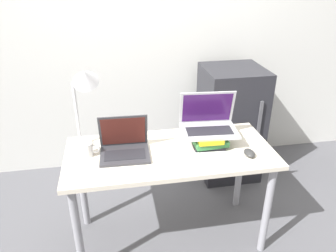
{
  "coord_description": "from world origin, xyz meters",
  "views": [
    {
      "loc": [
        -0.34,
        -1.48,
        1.8
      ],
      "look_at": [
        -0.01,
        0.3,
        0.9
      ],
      "focal_mm": 35.0,
      "sensor_mm": 36.0,
      "label": 1
    }
  ],
  "objects_px": {
    "mug": "(87,149)",
    "mini_fridge": "(230,123)",
    "laptop_on_books": "(208,123)",
    "book_stack": "(207,138)",
    "wireless_keyboard": "(216,157)",
    "desk_lamp": "(84,86)",
    "laptop_left": "(124,147)",
    "mouse": "(249,153)"
  },
  "relations": [
    {
      "from": "mug",
      "to": "mini_fridge",
      "type": "xyz_separation_m",
      "value": [
        1.21,
        0.7,
        -0.26
      ]
    },
    {
      "from": "laptop_on_books",
      "to": "book_stack",
      "type": "bearing_deg",
      "value": -113.22
    },
    {
      "from": "wireless_keyboard",
      "to": "desk_lamp",
      "type": "bearing_deg",
      "value": 159.12
    },
    {
      "from": "laptop_on_books",
      "to": "wireless_keyboard",
      "type": "bearing_deg",
      "value": -91.66
    },
    {
      "from": "laptop_on_books",
      "to": "desk_lamp",
      "type": "height_order",
      "value": "desk_lamp"
    },
    {
      "from": "desk_lamp",
      "to": "wireless_keyboard",
      "type": "bearing_deg",
      "value": -20.88
    },
    {
      "from": "laptop_left",
      "to": "laptop_on_books",
      "type": "relative_size",
      "value": 0.82
    },
    {
      "from": "mug",
      "to": "mini_fridge",
      "type": "relative_size",
      "value": 0.12
    },
    {
      "from": "book_stack",
      "to": "mug",
      "type": "relative_size",
      "value": 2.25
    },
    {
      "from": "book_stack",
      "to": "wireless_keyboard",
      "type": "distance_m",
      "value": 0.19
    },
    {
      "from": "book_stack",
      "to": "laptop_left",
      "type": "bearing_deg",
      "value": -176.75
    },
    {
      "from": "laptop_on_books",
      "to": "mouse",
      "type": "height_order",
      "value": "laptop_on_books"
    },
    {
      "from": "book_stack",
      "to": "wireless_keyboard",
      "type": "bearing_deg",
      "value": -88.56
    },
    {
      "from": "book_stack",
      "to": "desk_lamp",
      "type": "bearing_deg",
      "value": 172.33
    },
    {
      "from": "laptop_on_books",
      "to": "mug",
      "type": "bearing_deg",
      "value": -177.02
    },
    {
      "from": "laptop_left",
      "to": "mouse",
      "type": "distance_m",
      "value": 0.79
    },
    {
      "from": "book_stack",
      "to": "laptop_on_books",
      "type": "distance_m",
      "value": 0.1
    },
    {
      "from": "wireless_keyboard",
      "to": "mini_fridge",
      "type": "bearing_deg",
      "value": 64.16
    },
    {
      "from": "laptop_left",
      "to": "book_stack",
      "type": "height_order",
      "value": "laptop_left"
    },
    {
      "from": "wireless_keyboard",
      "to": "mug",
      "type": "xyz_separation_m",
      "value": [
        -0.78,
        0.17,
        0.04
      ]
    },
    {
      "from": "wireless_keyboard",
      "to": "desk_lamp",
      "type": "distance_m",
      "value": 0.92
    },
    {
      "from": "laptop_left",
      "to": "mouse",
      "type": "height_order",
      "value": "laptop_left"
    },
    {
      "from": "mug",
      "to": "wireless_keyboard",
      "type": "bearing_deg",
      "value": -12.53
    },
    {
      "from": "book_stack",
      "to": "desk_lamp",
      "type": "height_order",
      "value": "desk_lamp"
    },
    {
      "from": "mouse",
      "to": "mini_fridge",
      "type": "distance_m",
      "value": 0.93
    },
    {
      "from": "mug",
      "to": "desk_lamp",
      "type": "xyz_separation_m",
      "value": [
        0.02,
        0.12,
        0.38
      ]
    },
    {
      "from": "mouse",
      "to": "book_stack",
      "type": "bearing_deg",
      "value": 138.51
    },
    {
      "from": "laptop_on_books",
      "to": "mouse",
      "type": "bearing_deg",
      "value": -46.5
    },
    {
      "from": "laptop_on_books",
      "to": "desk_lamp",
      "type": "bearing_deg",
      "value": 174.32
    },
    {
      "from": "desk_lamp",
      "to": "book_stack",
      "type": "bearing_deg",
      "value": -7.67
    },
    {
      "from": "desk_lamp",
      "to": "laptop_on_books",
      "type": "bearing_deg",
      "value": -5.68
    },
    {
      "from": "book_stack",
      "to": "mini_fridge",
      "type": "bearing_deg",
      "value": 57.99
    },
    {
      "from": "laptop_left",
      "to": "laptop_on_books",
      "type": "distance_m",
      "value": 0.57
    },
    {
      "from": "desk_lamp",
      "to": "mini_fridge",
      "type": "height_order",
      "value": "desk_lamp"
    },
    {
      "from": "laptop_left",
      "to": "wireless_keyboard",
      "type": "height_order",
      "value": "laptop_left"
    },
    {
      "from": "book_stack",
      "to": "desk_lamp",
      "type": "xyz_separation_m",
      "value": [
        -0.76,
        0.1,
        0.38
      ]
    },
    {
      "from": "laptop_on_books",
      "to": "mug",
      "type": "relative_size",
      "value": 3.07
    },
    {
      "from": "desk_lamp",
      "to": "mouse",
      "type": "bearing_deg",
      "value": -16.84
    },
    {
      "from": "laptop_left",
      "to": "desk_lamp",
      "type": "xyz_separation_m",
      "value": [
        -0.21,
        0.13,
        0.37
      ]
    },
    {
      "from": "mouse",
      "to": "mug",
      "type": "xyz_separation_m",
      "value": [
        -1.0,
        0.18,
        0.03
      ]
    },
    {
      "from": "mini_fridge",
      "to": "laptop_left",
      "type": "bearing_deg",
      "value": -143.7
    },
    {
      "from": "mini_fridge",
      "to": "mouse",
      "type": "bearing_deg",
      "value": -103.36
    }
  ]
}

